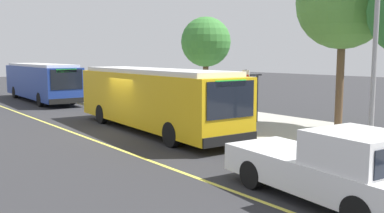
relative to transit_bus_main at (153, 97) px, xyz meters
name	(u,v)px	position (x,y,z in m)	size (l,w,h in m)	color
ground_plane	(126,131)	(-0.84, -1.01, -1.62)	(120.00, 120.00, 0.00)	#2B2B2D
sidewalk_curb	(220,118)	(-0.84, 4.99, -1.54)	(44.00, 6.40, 0.15)	#A8A399
lane_stripe_center	(82,136)	(-0.84, -3.21, -1.61)	(36.00, 0.14, 0.01)	#E0D64C
transit_bus_main	(153,97)	(0.00, 0.00, 0.00)	(11.70, 3.26, 2.95)	gold
transit_bus_second	(41,81)	(-16.70, 0.25, 0.00)	(12.11, 3.02, 2.95)	navy
pickup_truck	(331,168)	(10.93, -1.94, -0.76)	(5.58, 2.55, 1.85)	white
bus_shelter	(230,87)	(0.29, 4.75, 0.30)	(2.90, 1.60, 2.48)	#333338
waiting_bench	(231,110)	(0.30, 4.79, -0.98)	(1.60, 0.48, 0.95)	brown
route_sign_post	(246,92)	(3.49, 2.65, 0.34)	(0.44, 0.08, 2.80)	#333338
pedestrian_commuter	(237,106)	(2.06, 3.54, -0.50)	(0.24, 0.40, 1.69)	#282D47
street_tree_near_shelter	(343,3)	(5.37, 7.04, 4.37)	(4.32, 4.32, 8.03)	brown
street_tree_upstreet	(206,42)	(-3.94, 6.56, 2.80)	(3.17, 3.17, 5.88)	brown
utility_pole	(374,62)	(9.43, 2.58, 1.73)	(0.16, 0.16, 6.40)	gray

